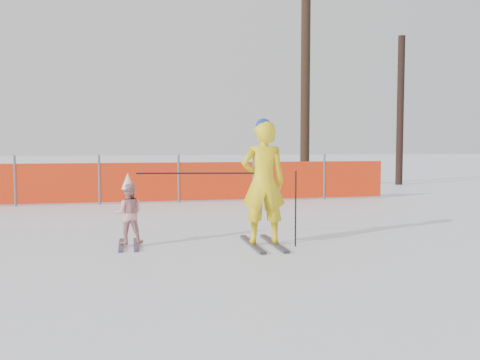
{
  "coord_description": "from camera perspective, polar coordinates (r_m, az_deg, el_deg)",
  "views": [
    {
      "loc": [
        -1.62,
        -7.33,
        1.56
      ],
      "look_at": [
        0.0,
        0.5,
        1.0
      ],
      "focal_mm": 40.0,
      "sensor_mm": 36.0,
      "label": 1
    }
  ],
  "objects": [
    {
      "name": "ground",
      "position": [
        7.67,
        0.76,
        -7.73
      ],
      "size": [
        120.0,
        120.0,
        0.0
      ],
      "primitive_type": "plane",
      "color": "white",
      "rests_on": "ground"
    },
    {
      "name": "adult",
      "position": [
        8.1,
        2.51,
        -0.23
      ],
      "size": [
        0.7,
        1.4,
        1.93
      ],
      "color": "black",
      "rests_on": "ground"
    },
    {
      "name": "child",
      "position": [
        8.25,
        -11.84,
        -3.45
      ],
      "size": [
        0.46,
        1.03,
        1.1
      ],
      "color": "black",
      "rests_on": "ground"
    },
    {
      "name": "ski_poles",
      "position": [
        8.03,
        -0.6,
        -0.75
      ],
      "size": [
        2.35,
        0.56,
        1.14
      ],
      "color": "black",
      "rests_on": "ground"
    },
    {
      "name": "safety_fence",
      "position": [
        14.07,
        -19.78,
        -0.33
      ],
      "size": [
        17.71,
        0.06,
        1.25
      ],
      "color": "#595960",
      "rests_on": "ground"
    },
    {
      "name": "tree_trunks",
      "position": [
        19.22,
        10.53,
        9.13
      ],
      "size": [
        4.23,
        1.06,
        7.17
      ],
      "color": "black",
      "rests_on": "ground"
    }
  ]
}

